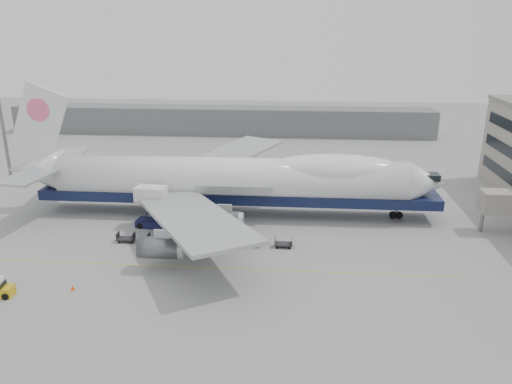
{
  "coord_description": "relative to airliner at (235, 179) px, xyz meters",
  "views": [
    {
      "loc": [
        9.6,
        -59.19,
        27.95
      ],
      "look_at": [
        4.37,
        6.0,
        5.69
      ],
      "focal_mm": 35.0,
      "sensor_mm": 36.0,
      "label": 1
    }
  ],
  "objects": [
    {
      "name": "catering_truck",
      "position": [
        -11.21,
        -5.91,
        -2.19
      ],
      "size": [
        4.87,
        3.6,
        6.03
      ],
      "rotation": [
        0.0,
        0.0,
        -0.1
      ],
      "color": "#161944",
      "rests_on": "ground"
    },
    {
      "name": "dolly_5",
      "position": [
        7.78,
        -11.44,
        -5.09
      ],
      "size": [
        2.3,
        1.35,
        1.3
      ],
      "color": "#2D2D30",
      "rests_on": "ground"
    },
    {
      "name": "dolly_0",
      "position": [
        -13.37,
        -11.44,
        -5.09
      ],
      "size": [
        2.3,
        1.35,
        1.3
      ],
      "color": "#2D2D30",
      "rests_on": "ground"
    },
    {
      "name": "dolly_1",
      "position": [
        -9.14,
        -11.44,
        -5.09
      ],
      "size": [
        2.3,
        1.35,
        1.3
      ],
      "color": "#2D2D30",
      "rests_on": "ground"
    },
    {
      "name": "airliner",
      "position": [
        0.0,
        0.0,
        0.0
      ],
      "size": [
        67.0,
        55.3,
        19.98
      ],
      "color": "white",
      "rests_on": "ground"
    },
    {
      "name": "apron_line",
      "position": [
        -0.64,
        -18.0,
        -5.62
      ],
      "size": [
        60.0,
        0.15,
        0.01
      ],
      "primitive_type": "cube",
      "color": "gold",
      "rests_on": "ground"
    },
    {
      "name": "dolly_4",
      "position": [
        3.55,
        -11.44,
        -5.09
      ],
      "size": [
        2.3,
        1.35,
        1.3
      ],
      "color": "#2D2D30",
      "rests_on": "ground"
    },
    {
      "name": "ground",
      "position": [
        -0.64,
        -12.0,
        -5.62
      ],
      "size": [
        260.0,
        260.0,
        0.0
      ],
      "primitive_type": "plane",
      "color": "gray",
      "rests_on": "ground"
    },
    {
      "name": "dolly_2",
      "position": [
        -4.91,
        -11.44,
        -5.09
      ],
      "size": [
        2.3,
        1.35,
        1.3
      ],
      "color": "#2D2D30",
      "rests_on": "ground"
    },
    {
      "name": "traffic_cone",
      "position": [
        -15.1,
        -24.39,
        -5.34
      ],
      "size": [
        0.41,
        0.41,
        0.6
      ],
      "rotation": [
        0.0,
        0.0,
        0.33
      ],
      "color": "#FC450D",
      "rests_on": "ground"
    },
    {
      "name": "dolly_3",
      "position": [
        -0.68,
        -11.44,
        -5.09
      ],
      "size": [
        2.3,
        1.35,
        1.3
      ],
      "color": "#2D2D30",
      "rests_on": "ground"
    },
    {
      "name": "hangar",
      "position": [
        -10.64,
        58.0,
        -2.12
      ],
      "size": [
        110.0,
        8.0,
        7.0
      ],
      "primitive_type": "cube",
      "color": "slate",
      "rests_on": "ground"
    }
  ]
}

